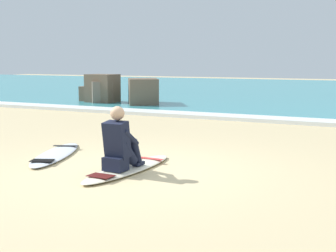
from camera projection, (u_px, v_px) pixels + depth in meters
name	position (u px, v px, depth m)	size (l,w,h in m)	color
ground_plane	(135.00, 172.00, 7.28)	(80.00, 80.00, 0.00)	#CCB584
sea	(335.00, 92.00, 25.47)	(80.00, 28.00, 0.10)	teal
breaking_foam	(263.00, 119.00, 13.40)	(80.00, 0.90, 0.11)	white
surfboard_main	(129.00, 168.00, 7.35)	(0.56, 2.29, 0.08)	#EFE5C6
surfer_seated	(120.00, 145.00, 7.09)	(0.37, 0.70, 0.95)	black
surfboard_spare_near	(56.00, 154.00, 8.46)	(1.36, 2.28, 0.08)	silver
rock_outcrop_distant	(118.00, 92.00, 18.11)	(3.70, 1.97, 1.17)	brown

